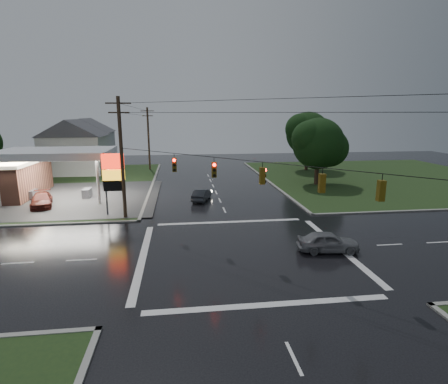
{
  "coord_description": "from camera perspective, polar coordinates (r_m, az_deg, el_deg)",
  "views": [
    {
      "loc": [
        -4.29,
        -22.69,
        9.56
      ],
      "look_at": [
        -0.66,
        6.02,
        3.0
      ],
      "focal_mm": 28.0,
      "sensor_mm": 36.0,
      "label": 1
    }
  ],
  "objects": [
    {
      "name": "utility_pole_nw",
      "position": [
        32.83,
        -16.36,
        5.54
      ],
      "size": [
        2.2,
        0.32,
        11.0
      ],
      "color": "#382619",
      "rests_on": "ground"
    },
    {
      "name": "ground",
      "position": [
        24.99,
        3.28,
        -9.74
      ],
      "size": [
        120.0,
        120.0,
        0.0
      ],
      "primitive_type": "plane",
      "color": "black",
      "rests_on": "ground"
    },
    {
      "name": "grass_nw",
      "position": [
        54.15,
        -30.7,
        0.84
      ],
      "size": [
        36.0,
        36.0,
        0.08
      ],
      "primitive_type": "cube",
      "color": "#1D3216",
      "rests_on": "ground"
    },
    {
      "name": "house_far",
      "position": [
        73.04,
        -21.38,
        7.86
      ],
      "size": [
        11.05,
        8.48,
        8.6
      ],
      "color": "silver",
      "rests_on": "ground"
    },
    {
      "name": "car_crossing",
      "position": [
        25.85,
        16.61,
        -7.78
      ],
      "size": [
        4.4,
        2.18,
        1.44
      ],
      "primitive_type": "imported",
      "rotation": [
        0.0,
        0.0,
        1.45
      ],
      "color": "slate",
      "rests_on": "ground"
    },
    {
      "name": "tree_ne_far",
      "position": [
        60.7,
        13.68,
        9.23
      ],
      "size": [
        8.46,
        7.2,
        9.8
      ],
      "color": "black",
      "rests_on": "ground"
    },
    {
      "name": "house_near",
      "position": [
        61.23,
        -23.14,
        6.93
      ],
      "size": [
        11.05,
        8.48,
        8.6
      ],
      "color": "silver",
      "rests_on": "ground"
    },
    {
      "name": "utility_pole_n",
      "position": [
        61.05,
        -12.22,
        8.65
      ],
      "size": [
        2.2,
        0.32,
        10.5
      ],
      "color": "#382619",
      "rests_on": "ground"
    },
    {
      "name": "car_north",
      "position": [
        39.08,
        -3.67,
        -0.43
      ],
      "size": [
        2.53,
        4.18,
        1.3
      ],
      "primitive_type": "imported",
      "rotation": [
        0.0,
        0.0,
        2.83
      ],
      "color": "#22262B",
      "rests_on": "ground"
    },
    {
      "name": "car_pump",
      "position": [
        41.03,
        -27.63,
        -1.17
      ],
      "size": [
        3.28,
        5.23,
        1.41
      ],
      "primitive_type": "imported",
      "rotation": [
        0.0,
        0.0,
        0.29
      ],
      "color": "#531A13",
      "rests_on": "ground"
    },
    {
      "name": "traffic_signals",
      "position": [
        23.28,
        3.54,
        5.14
      ],
      "size": [
        26.87,
        26.87,
        1.47
      ],
      "color": "black",
      "rests_on": "ground"
    },
    {
      "name": "pylon_sign",
      "position": [
        34.22,
        -17.58,
        2.84
      ],
      "size": [
        2.0,
        0.35,
        6.0
      ],
      "color": "#59595E",
      "rests_on": "ground"
    },
    {
      "name": "grass_ne",
      "position": [
        58.13,
        24.35,
        2.2
      ],
      "size": [
        36.0,
        36.0,
        0.08
      ],
      "primitive_type": "cube",
      "color": "#1D3216",
      "rests_on": "ground"
    },
    {
      "name": "tree_ne_near",
      "position": [
        48.5,
        15.3,
        7.6
      ],
      "size": [
        7.99,
        6.8,
        8.98
      ],
      "color": "black",
      "rests_on": "ground"
    }
  ]
}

